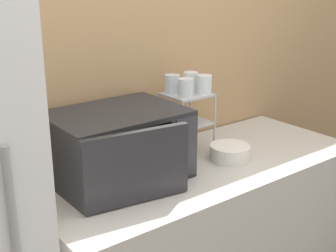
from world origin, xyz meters
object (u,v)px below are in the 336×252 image
object	(u,v)px
dish_rack	(187,110)
glass_back_left	(172,84)
glass_front_left	(185,88)
glass_front_right	(204,84)
microwave	(118,146)
bowl	(230,153)
glass_back_right	(191,81)

from	to	relation	value
dish_rack	glass_back_left	world-z (taller)	glass_back_left
glass_front_left	glass_front_right	distance (m)	0.12
microwave	bowl	distance (m)	0.58
glass_back_right	bowl	world-z (taller)	glass_back_right
microwave	glass_front_left	xyz separation A→B (m)	(0.40, 0.02, 0.20)
microwave	dish_rack	xyz separation A→B (m)	(0.46, 0.08, 0.06)
glass_back_right	glass_front_right	xyz separation A→B (m)	(0.00, -0.10, 0.00)
glass_front_left	glass_back_left	bearing A→B (deg)	90.52
bowl	glass_back_right	bearing A→B (deg)	97.10
glass_back_right	dish_rack	bearing A→B (deg)	-144.14
bowl	glass_front_left	bearing A→B (deg)	132.03
microwave	glass_back_left	size ratio (longest dim) A/B	6.35
glass_front_left	glass_back_left	size ratio (longest dim) A/B	1.00
glass_back_left	glass_front_right	bearing A→B (deg)	-39.93
dish_rack	glass_front_right	bearing A→B (deg)	-37.89
glass_back_right	glass_front_right	size ratio (longest dim) A/B	1.00
microwave	dish_rack	bearing A→B (deg)	9.65
glass_front_right	dish_rack	bearing A→B (deg)	142.11
glass_front_right	glass_back_left	size ratio (longest dim) A/B	1.00
glass_back_left	dish_rack	bearing A→B (deg)	-42.19
microwave	bowl	world-z (taller)	microwave
glass_back_right	microwave	bearing A→B (deg)	-166.71
bowl	glass_front_right	bearing A→B (deg)	99.68
glass_front_right	bowl	distance (m)	0.36
dish_rack	bowl	size ratio (longest dim) A/B	1.56
dish_rack	bowl	bearing A→B (deg)	-66.63
glass_front_left	dish_rack	bearing A→B (deg)	43.75
glass_back_left	bowl	size ratio (longest dim) A/B	0.46
bowl	glass_back_left	bearing A→B (deg)	119.19
microwave	dish_rack	distance (m)	0.47
glass_front_right	microwave	bearing A→B (deg)	-177.16
microwave	dish_rack	world-z (taller)	microwave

